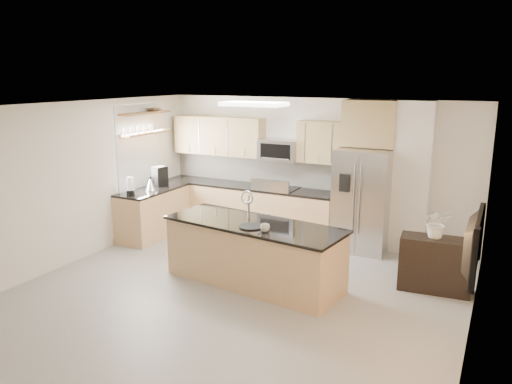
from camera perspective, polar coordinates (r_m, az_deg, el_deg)
The scene contains 27 objects.
floor at distance 6.95m, azimuth -3.35°, elevation -12.36°, with size 6.50×6.50×0.00m, color #A19F99.
ceiling at distance 6.28m, azimuth -3.67°, elevation 9.56°, with size 6.00×6.50×0.02m, color white.
wall_back at distance 9.38m, azimuth 6.54°, elevation 2.69°, with size 6.00×0.02×2.60m, color silver.
wall_front at distance 4.20m, azimuth -26.97°, elevation -12.18°, with size 6.00×0.02×2.60m, color silver.
wall_left at distance 8.38m, azimuth -21.53°, elevation 0.59°, with size 0.02×6.50×2.60m, color silver.
wall_right at distance 5.67m, azimuth 23.84°, elevation -5.37°, with size 0.02×6.50×2.60m, color silver.
back_counter at distance 9.76m, azimuth -1.00°, elevation -1.79°, with size 3.55×0.66×1.44m.
left_counter at distance 9.66m, azimuth -11.67°, elevation -2.30°, with size 0.66×1.50×0.92m.
range at distance 9.49m, azimuth 2.32°, elevation -2.24°, with size 0.76×0.64×1.14m.
upper_cabinets at distance 9.67m, azimuth -1.02°, elevation 6.24°, with size 3.50×0.33×0.75m.
microwave at distance 9.36m, azimuth 2.70°, elevation 4.79°, with size 0.76×0.40×0.40m.
refrigerator at distance 8.80m, azimuth 12.09°, elevation -0.94°, with size 0.92×0.78×1.78m.
partition_column at distance 8.78m, azimuth 17.40°, elevation 1.45°, with size 0.60×0.30×2.60m, color silver.
window at distance 9.61m, azimuth -13.42°, elevation 4.79°, with size 0.04×1.15×1.65m.
shelf_lower at distance 9.57m, azimuth -12.54°, elevation 6.61°, with size 0.30×1.20×0.04m, color olive.
shelf_upper at distance 9.53m, azimuth -12.65°, elevation 8.82°, with size 0.30×1.20×0.04m, color olive.
ceiling_fixture at distance 7.88m, azimuth -0.25°, elevation 10.03°, with size 1.00×0.50×0.06m, color white.
island at distance 7.34m, azimuth -0.23°, elevation -6.98°, with size 2.77×1.29×1.35m.
credenza at distance 7.55m, azimuth 19.80°, elevation -7.80°, with size 0.98×0.41×0.78m, color black.
cup at distance 6.80m, azimuth 1.04°, elevation -4.10°, with size 0.13×0.13×0.10m, color silver.
platter at distance 7.00m, azimuth -0.59°, elevation -3.97°, with size 0.35×0.35×0.02m, color black.
blender at distance 9.07m, azimuth -14.17°, elevation 0.50°, with size 0.14×0.14×0.33m.
kettle at distance 9.42m, azimuth -11.98°, elevation 0.89°, with size 0.21×0.21×0.26m.
coffee_maker at distance 9.73m, azimuth -10.94°, elevation 1.73°, with size 0.26×0.29×0.38m.
bowl at distance 9.74m, azimuth -11.64°, elevation 9.31°, with size 0.35×0.35×0.09m, color #B0B0B2.
flower_vase at distance 7.36m, azimuth 20.07°, elevation -2.52°, with size 0.58×0.50×0.64m, color white.
television at distance 5.47m, azimuth 22.82°, elevation -5.39°, with size 1.08×0.14×0.62m, color black.
Camera 1 is at (3.17, -5.41, 3.00)m, focal length 35.00 mm.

